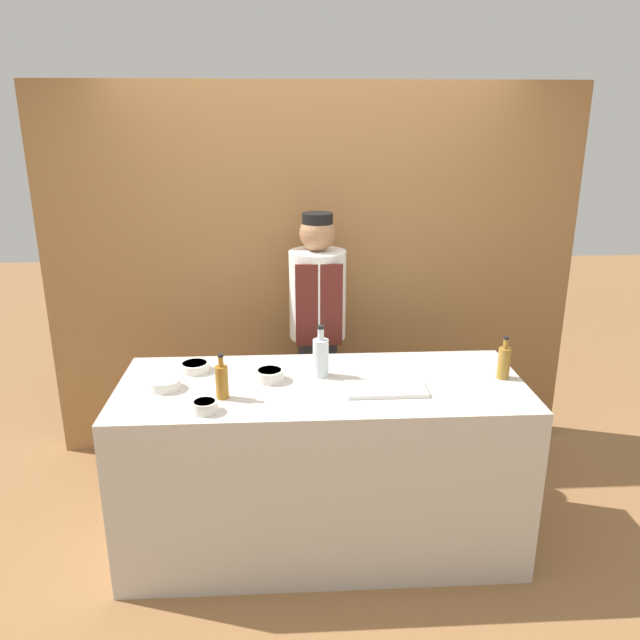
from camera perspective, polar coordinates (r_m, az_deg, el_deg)
The scene contains 12 objects.
ground_plane at distance 3.60m, azimuth 0.16°, elevation -19.32°, with size 14.00×14.00×0.00m, color olive.
cabinet_wall at distance 4.11m, azimuth -0.78°, elevation 4.16°, with size 3.40×0.18×2.40m.
counter at distance 3.34m, azimuth 0.16°, elevation -13.03°, with size 2.03×0.81×0.92m.
sauce_bowl_purple at distance 3.33m, azimuth -11.38°, elevation -4.18°, with size 0.16×0.16×0.05m.
sauce_bowl_yellow at distance 2.88m, azimuth -10.50°, elevation -7.73°, with size 0.12×0.12×0.05m.
sauce_bowl_orange at distance 3.15m, azimuth -14.03°, elevation -5.65°, with size 0.15×0.15×0.05m.
sauce_bowl_brown at distance 3.16m, azimuth -4.63°, elevation -4.99°, with size 0.15×0.15×0.06m.
cutting_board at distance 3.06m, azimuth 6.04°, elevation -6.30°, with size 0.39×0.19×0.02m.
bottle_amber at distance 2.98m, azimuth -8.96°, elevation -5.52°, with size 0.06×0.06×0.22m.
bottle_clear at distance 3.18m, azimuth 0.12°, elevation -3.34°, with size 0.08×0.08×0.27m.
bottle_vinegar at distance 3.29m, azimuth 16.46°, elevation -3.70°, with size 0.06×0.06×0.22m.
chef_center at distance 3.84m, azimuth -0.22°, elevation -1.44°, with size 0.34×0.34×1.66m.
Camera 1 is at (-0.17, -2.86, 2.19)m, focal length 35.00 mm.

